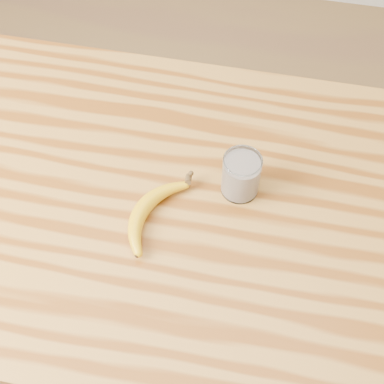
# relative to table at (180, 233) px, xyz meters

# --- Properties ---
(room) EXTENTS (4.04, 4.04, 2.70)m
(room) POSITION_rel_table_xyz_m (0.00, 0.00, 0.58)
(room) COLOR brown
(room) RESTS_ON ground
(table) EXTENTS (1.20, 0.80, 0.90)m
(table) POSITION_rel_table_xyz_m (0.00, 0.00, 0.00)
(table) COLOR #A5702C
(table) RESTS_ON ground
(smoothie_glass) EXTENTS (0.08, 0.08, 0.09)m
(smoothie_glass) POSITION_rel_table_xyz_m (0.11, 0.05, 0.18)
(smoothie_glass) COLOR white
(smoothie_glass) RESTS_ON table
(banana) EXTENTS (0.17, 0.28, 0.03)m
(banana) POSITION_rel_table_xyz_m (-0.06, -0.04, 0.15)
(banana) COLOR gold
(banana) RESTS_ON table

